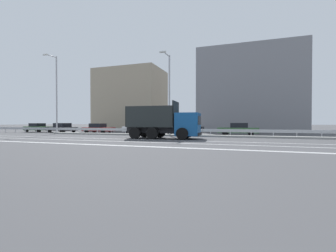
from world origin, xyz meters
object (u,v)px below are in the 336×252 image
object	(u,v)px
median_road_sign	(133,124)
parked_car_5	(238,129)
parked_car_3	(140,128)
dump_truck	(172,125)
parked_car_2	(98,128)
parked_car_4	(183,129)
street_lamp_1	(169,91)
street_lamp_0	(56,92)
parked_car_1	(62,128)
parked_car_0	(38,128)

from	to	relation	value
median_road_sign	parked_car_5	size ratio (longest dim) A/B	0.56
parked_car_3	dump_truck	bearing A→B (deg)	38.54
dump_truck	parked_car_2	size ratio (longest dim) A/B	1.54
dump_truck	parked_car_5	bearing A→B (deg)	138.33
median_road_sign	parked_car_4	bearing A→B (deg)	29.69
median_road_sign	parked_car_4	distance (m)	6.15
street_lamp_1	parked_car_5	distance (m)	9.03
street_lamp_1	parked_car_3	size ratio (longest dim) A/B	1.95
parked_car_4	parked_car_5	xyz separation A→B (m)	(6.40, 0.33, -0.02)
dump_truck	parked_car_2	world-z (taller)	dump_truck
street_lamp_0	parked_car_4	world-z (taller)	street_lamp_0
street_lamp_1	parked_car_1	world-z (taller)	street_lamp_1
street_lamp_0	parked_car_0	distance (m)	9.25
parked_car_1	parked_car_2	size ratio (longest dim) A/B	1.04
parked_car_2	parked_car_4	xyz separation A→B (m)	(12.20, 0.03, 0.06)
parked_car_2	parked_car_1	bearing A→B (deg)	-88.67
street_lamp_0	parked_car_4	distance (m)	17.37
dump_truck	parked_car_0	size ratio (longest dim) A/B	1.77
parked_car_2	parked_car_3	xyz separation A→B (m)	(6.16, 0.52, 0.06)
street_lamp_1	street_lamp_0	bearing A→B (deg)	-179.36
dump_truck	median_road_sign	distance (m)	7.25
street_lamp_0	parked_car_5	xyz separation A→B (m)	(22.76, 3.64, -4.80)
street_lamp_0	parked_car_3	xyz separation A→B (m)	(10.32, 3.80, -4.78)
parked_car_1	parked_car_5	distance (m)	25.02
parked_car_2	parked_car_4	bearing A→B (deg)	91.98
parked_car_1	median_road_sign	bearing A→B (deg)	-97.98
street_lamp_0	parked_car_5	size ratio (longest dim) A/B	2.26
street_lamp_0	parked_car_2	world-z (taller)	street_lamp_0
parked_car_5	parked_car_2	bearing A→B (deg)	92.58
dump_truck	parked_car_1	distance (m)	20.61
parked_car_5	parked_car_3	bearing A→B (deg)	90.72
street_lamp_1	parked_car_0	world-z (taller)	street_lamp_1
parked_car_0	median_road_sign	bearing A→B (deg)	79.12
median_road_sign	street_lamp_0	distance (m)	11.82
parked_car_2	street_lamp_0	bearing A→B (deg)	-50.00
parked_car_2	parked_car_5	distance (m)	18.60
street_lamp_1	parked_car_2	bearing A→B (deg)	164.78
median_road_sign	street_lamp_1	xyz separation A→B (m)	(4.51, -0.10, 3.60)
street_lamp_1	parked_car_3	bearing A→B (deg)	145.32
median_road_sign	parked_car_5	world-z (taller)	median_road_sign
street_lamp_1	parked_car_0	size ratio (longest dim) A/B	2.28
parked_car_0	parked_car_5	distance (m)	29.86
dump_truck	parked_car_4	world-z (taller)	dump_truck
parked_car_4	parked_car_5	bearing A→B (deg)	92.30
parked_car_0	parked_car_1	bearing A→B (deg)	87.74
street_lamp_0	street_lamp_1	world-z (taller)	street_lamp_0
dump_truck	street_lamp_1	world-z (taller)	street_lamp_1
dump_truck	parked_car_4	xyz separation A→B (m)	(-0.75, 6.98, -0.48)
dump_truck	parked_car_3	bearing A→B (deg)	-141.69
street_lamp_1	parked_car_3	xyz separation A→B (m)	(-5.24, 3.62, -4.18)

